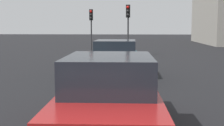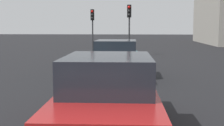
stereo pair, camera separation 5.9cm
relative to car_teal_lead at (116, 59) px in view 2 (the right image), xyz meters
The scene contains 4 objects.
car_teal_lead is the anchor object (origin of this frame).
car_red_second 7.09m from the car_teal_lead, behind, with size 4.72×2.09×1.58m.
traffic_light_near_left 13.10m from the car_teal_lead, 12.03° to the left, with size 0.32×0.29×3.52m.
traffic_light_near_right 9.59m from the car_teal_lead, ahead, with size 0.33×0.31×3.65m.
Camera 2 is at (-2.56, -0.62, 2.12)m, focal length 49.68 mm.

